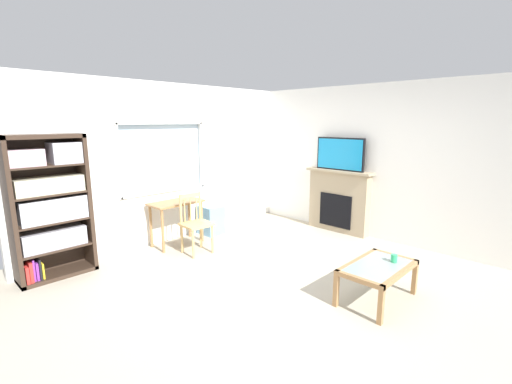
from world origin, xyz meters
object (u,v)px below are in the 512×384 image
Objects in this scene: plastic_drawer_unit at (211,220)px; tv at (340,154)px; bookshelf at (50,204)px; wooden_chair at (195,223)px; coffee_table at (378,270)px; fireplace at (338,201)px; sippy_cup at (394,258)px; desk_under_window at (176,209)px.

tv reaches higher than plastic_drawer_unit.
wooden_chair is (1.76, -0.62, -0.49)m from bookshelf.
tv reaches higher than wooden_chair.
tv is 0.99× the size of coffee_table.
sippy_cup is (-1.71, -1.76, -0.10)m from fireplace.
sippy_cup is (2.49, -3.36, -0.50)m from bookshelf.
bookshelf is 1.46× the size of fireplace.
coffee_table is (0.53, -2.66, -0.11)m from wooden_chair.
sippy_cup is (0.21, -0.09, 0.11)m from coffee_table.
plastic_drawer_unit is at bearing 86.21° from coffee_table.
plastic_drawer_unit is 2.57m from tv.
bookshelf reaches higher than wooden_chair.
tv is at bearing 46.07° from sippy_cup.
bookshelf is at bearing 178.71° from plastic_drawer_unit.
bookshelf is 2.02× the size of wooden_chair.
bookshelf is at bearing 159.07° from tv.
bookshelf is at bearing 124.92° from coffee_table.
sippy_cup is at bearing -53.45° from bookshelf.
bookshelf is at bearing 160.59° from wooden_chair.
sippy_cup is (0.73, -3.26, -0.12)m from desk_under_window.
coffee_table is (-1.90, -1.67, -1.06)m from tv.
tv is at bearing -22.02° from wooden_chair.
coffee_table is at bearing -55.08° from bookshelf.
desk_under_window is at bearing -176.11° from plastic_drawer_unit.
tv is (1.69, -1.55, 1.16)m from plastic_drawer_unit.
coffee_table is at bearing -80.66° from desk_under_window.
sippy_cup is at bearing -22.84° from coffee_table.
plastic_drawer_unit is at bearing 137.53° from tv.
desk_under_window is at bearing 148.31° from tv.
tv reaches higher than coffee_table.
bookshelf reaches higher than tv.
bookshelf is 1.93m from wooden_chair.
tv is at bearing -31.69° from desk_under_window.
wooden_chair is 0.95m from plastic_drawer_unit.
fireplace is at bearing -21.87° from wooden_chair.
tv is (2.43, -0.98, 0.95)m from wooden_chair.
bookshelf is 4.22m from sippy_cup.
coffee_table is 0.25m from sippy_cup.
plastic_drawer_unit is (0.73, 0.05, -0.33)m from desk_under_window.
fireplace is (1.71, -1.55, 0.31)m from plastic_drawer_unit.
plastic_drawer_unit is 0.54× the size of coffee_table.
plastic_drawer_unit is (2.50, -0.06, -0.70)m from bookshelf.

